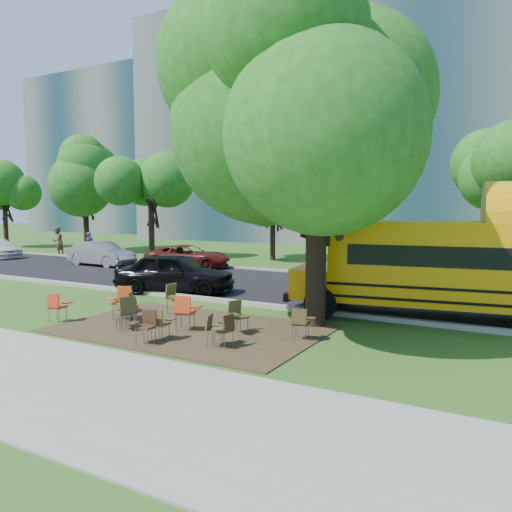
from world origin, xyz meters
The scene contains 33 objects.
ground centered at (0.00, 0.00, 0.00)m, with size 160.00×160.00×0.00m, color #345A1C.
sidewalk centered at (0.00, -5.00, 0.02)m, with size 60.00×4.00×0.04m, color gray.
dirt_patch centered at (1.00, -0.50, 0.01)m, with size 7.00×4.50×0.03m, color #382819.
asphalt_road centered at (0.00, 7.00, 0.02)m, with size 80.00×8.00×0.04m, color black.
kerb_near centered at (0.00, 3.00, 0.07)m, with size 80.00×0.25×0.14m, color gray.
kerb_far centered at (0.00, 11.10, 0.07)m, with size 80.00×0.25×0.14m, color gray.
building_main centered at (-8.00, 36.00, 11.00)m, with size 38.00×16.00×22.00m, color slate.
building_left centered at (-38.00, 40.00, 10.00)m, with size 26.00×14.00×20.00m, color slate.
bg_tree_0 centered at (-12.00, 13.00, 4.57)m, with size 5.20×5.20×7.18m.
bg_tree_1 centered at (-20.00, 15.00, 5.39)m, with size 6.00×6.00×8.40m.
bg_tree_2 centered at (-5.00, 16.00, 4.21)m, with size 4.80×4.80×6.62m.
bg_tree_5 centered at (-28.00, 14.00, 4.80)m, with size 5.40×5.40×7.51m.
main_tree centered at (3.78, 1.50, 5.53)m, with size 7.20×7.20×9.14m.
chair_0 centered at (-2.75, -1.70, 0.51)m, with size 0.56×0.59×0.83m.
chair_1 centered at (-0.89, -0.90, 0.49)m, with size 0.68×0.54×0.79m.
chair_2 centered at (-0.31, -1.48, 0.58)m, with size 0.61×0.77×0.94m.
chair_3 centered at (-0.54, -1.17, 0.49)m, with size 0.59×0.47×0.79m.
chair_4 centered at (1.06, -1.79, 0.49)m, with size 0.52×0.50×0.79m.
chair_5 centered at (0.97, -2.20, 0.51)m, with size 0.55×0.55×0.83m.
chair_6 centered at (2.79, -1.51, 0.49)m, with size 0.47×0.57×0.80m.
chair_7 centered at (2.55, -1.67, 0.49)m, with size 0.57×0.53×0.79m.
chair_8 centered at (-1.95, 0.16, 0.53)m, with size 0.50×0.62×0.85m.
chair_9 centered at (-1.14, -0.59, 0.53)m, with size 0.70×0.57×0.85m.
chair_10 centered at (-0.52, 0.73, 0.58)m, with size 0.55×0.63×0.93m.
chair_11 centered at (1.06, -0.77, 0.59)m, with size 0.66×0.72×0.96m.
chair_12 centered at (2.35, -0.31, 0.53)m, with size 0.55×0.70×0.86m.
chair_13 centered at (4.09, -0.13, 0.51)m, with size 0.55×0.56×0.82m.
chair_14 centered at (-1.41, -0.53, 0.59)m, with size 0.66×0.72×0.96m.
black_car centered at (-2.89, 3.80, 0.77)m, with size 1.82×4.52×1.54m, color black.
bg_car_silver centered at (-11.84, 8.64, 0.68)m, with size 1.43×4.11×1.35m, color gray.
bg_car_red centered at (-7.05, 10.18, 0.62)m, with size 2.06×4.47×1.24m, color #4E110D.
pedestrian_a centered at (-16.42, 12.01, 0.81)m, with size 0.59×0.39×1.61m, color navy.
pedestrian_b centered at (-19.21, 11.74, 0.95)m, with size 0.93×0.72×1.91m, color #7C5F4A.
Camera 1 is at (8.93, -11.08, 3.27)m, focal length 35.00 mm.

